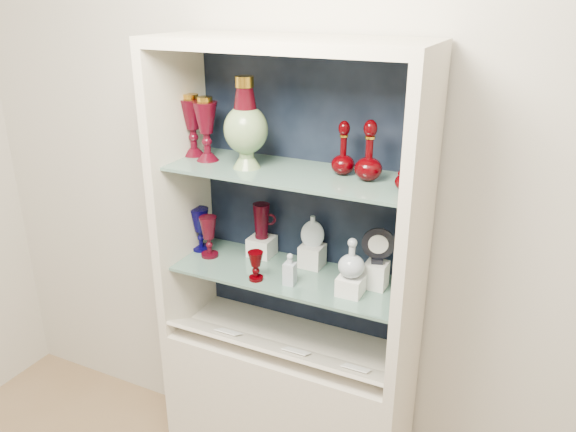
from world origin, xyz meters
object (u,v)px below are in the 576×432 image
at_px(pedestal_lamp_left, 193,125).
at_px(ruby_pitcher, 261,221).
at_px(cobalt_goblet, 200,229).
at_px(clear_round_decanter, 352,259).
at_px(clear_square_bottle, 290,269).
at_px(ruby_decanter_a, 344,145).
at_px(enamel_urn, 246,123).
at_px(ruby_decanter_b, 369,149).
at_px(pedestal_lamp_right, 206,129).
at_px(flat_flask, 313,231).
at_px(ruby_goblet_tall, 209,237).
at_px(ruby_goblet_small, 256,266).
at_px(lidded_bowl, 407,178).
at_px(cameo_medallion, 378,245).

xyz_separation_m(pedestal_lamp_left, ruby_pitcher, (0.26, 0.07, -0.39)).
height_order(cobalt_goblet, clear_round_decanter, clear_round_decanter).
relative_size(cobalt_goblet, clear_square_bottle, 1.48).
bearing_deg(pedestal_lamp_left, clear_square_bottle, -12.64).
height_order(ruby_decanter_a, clear_round_decanter, ruby_decanter_a).
distance_m(enamel_urn, ruby_decanter_b, 0.46).
distance_m(pedestal_lamp_right, flat_flask, 0.57).
xyz_separation_m(ruby_decanter_a, clear_square_bottle, (-0.15, -0.13, -0.47)).
relative_size(pedestal_lamp_left, cobalt_goblet, 1.30).
bearing_deg(ruby_goblet_tall, clear_round_decanter, -4.07).
xyz_separation_m(enamel_urn, ruby_decanter_b, (0.46, 0.05, -0.05)).
bearing_deg(ruby_decanter_b, enamel_urn, -173.97).
relative_size(pedestal_lamp_right, ruby_goblet_small, 2.09).
distance_m(pedestal_lamp_right, enamel_urn, 0.19).
xyz_separation_m(ruby_pitcher, clear_square_bottle, (0.22, -0.18, -0.09)).
bearing_deg(lidded_bowl, ruby_pitcher, 167.60).
distance_m(pedestal_lamp_left, cobalt_goblet, 0.45).
bearing_deg(ruby_decanter_a, ruby_goblet_small, -151.86).
bearing_deg(ruby_decanter_b, clear_round_decanter, -106.40).
xyz_separation_m(enamel_urn, lidded_bowl, (0.61, -0.01, -0.12)).
distance_m(pedestal_lamp_right, lidded_bowl, 0.79).
relative_size(cobalt_goblet, ruby_goblet_tall, 1.06).
distance_m(ruby_decanter_a, cobalt_goblet, 0.76).
xyz_separation_m(ruby_decanter_b, clear_round_decanter, (-0.02, -0.07, -0.39)).
bearing_deg(ruby_decanter_a, pedestal_lamp_left, -178.33).
relative_size(ruby_pitcher, clear_square_bottle, 1.17).
relative_size(pedestal_lamp_right, ruby_decanter_a, 1.13).
height_order(pedestal_lamp_right, clear_round_decanter, pedestal_lamp_right).
bearing_deg(pedestal_lamp_left, ruby_decanter_a, 1.67).
height_order(ruby_goblet_tall, ruby_goblet_small, ruby_goblet_tall).
xyz_separation_m(cobalt_goblet, clear_round_decanter, (0.71, -0.09, 0.05)).
xyz_separation_m(pedestal_lamp_left, ruby_decanter_a, (0.63, 0.02, -0.01)).
xyz_separation_m(pedestal_lamp_left, cameo_medallion, (0.78, 0.01, -0.37)).
distance_m(clear_square_bottle, flat_flask, 0.20).
height_order(pedestal_lamp_right, clear_square_bottle, pedestal_lamp_right).
relative_size(ruby_decanter_b, clear_square_bottle, 1.77).
distance_m(ruby_goblet_tall, clear_square_bottle, 0.41).
xyz_separation_m(pedestal_lamp_left, enamel_urn, (0.27, -0.06, 0.05)).
xyz_separation_m(pedestal_lamp_right, ruby_pitcher, (0.17, 0.11, -0.39)).
distance_m(ruby_goblet_small, cameo_medallion, 0.47).
bearing_deg(ruby_goblet_small, ruby_decanter_a, 28.14).
relative_size(ruby_goblet_tall, cameo_medallion, 1.23).
distance_m(ruby_goblet_small, clear_square_bottle, 0.13).
bearing_deg(flat_flask, enamel_urn, -170.86).
relative_size(ruby_pitcher, flat_flask, 1.14).
relative_size(lidded_bowl, cobalt_goblet, 0.49).
distance_m(enamel_urn, ruby_pitcher, 0.45).
height_order(ruby_decanter_a, cobalt_goblet, ruby_decanter_a).
bearing_deg(enamel_urn, clear_square_bottle, -14.14).
height_order(enamel_urn, ruby_decanter_a, enamel_urn).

